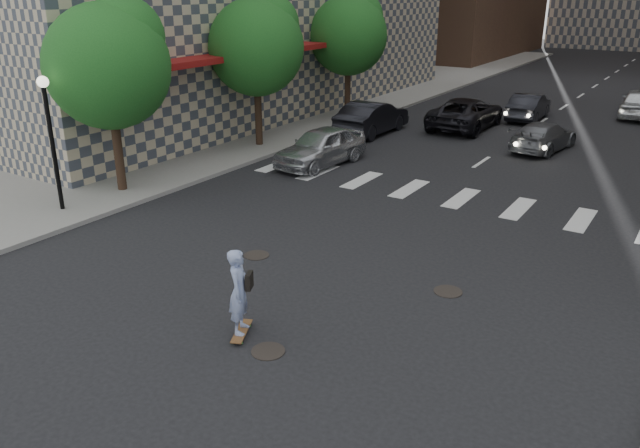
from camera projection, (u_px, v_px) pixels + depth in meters
The scene contains 16 objects.
ground at pixel (291, 290), 15.32m from camera, with size 160.00×160.00×0.00m, color black.
sidewalk_left at pixel (285, 105), 38.31m from camera, with size 13.00×80.00×0.15m, color gray.
lamppost at pixel (49, 125), 19.44m from camera, with size 0.36×0.36×4.28m.
tree_a at pixel (112, 60), 20.88m from camera, with size 4.20×4.20×6.60m.
tree_b at pixel (259, 43), 27.16m from camera, with size 4.20×4.20×6.60m.
tree_c at pixel (350, 32), 33.45m from camera, with size 4.20×4.20×6.60m.
manhole_a at pixel (268, 351), 12.75m from camera, with size 0.70×0.70×0.02m, color black.
manhole_b at pixel (257, 255), 17.27m from camera, with size 0.70×0.70×0.02m, color black.
manhole_c at pixel (448, 291), 15.23m from camera, with size 0.70×0.70×0.02m, color black.
skateboarder at pixel (240, 291), 12.99m from camera, with size 0.70×1.01×1.99m.
silver_sedan at pixel (321, 147), 25.67m from camera, with size 1.84×4.57×1.56m, color silver.
traffic_car_a at pixel (372, 118), 31.05m from camera, with size 1.73×4.96×1.64m, color black.
traffic_car_b at pixel (543, 136), 28.03m from camera, with size 1.79×4.39×1.27m, color slate.
traffic_car_c at pixel (466, 113), 32.28m from camera, with size 2.61×5.66×1.57m, color black.
traffic_car_d at pixel (640, 103), 34.90m from camera, with size 1.94×4.83×1.65m, color silver.
traffic_car_e at pixel (529, 107), 34.34m from camera, with size 1.53×4.39×1.45m, color black.
Camera 1 is at (8.01, -11.16, 7.03)m, focal length 35.00 mm.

